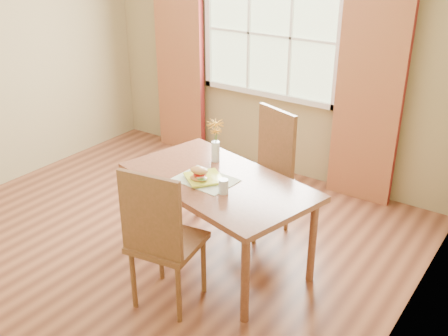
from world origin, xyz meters
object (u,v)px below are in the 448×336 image
at_px(croissant_sandwich, 199,174).
at_px(flower_vase, 215,137).
at_px(dining_table, 218,188).
at_px(water_glass, 224,187).
at_px(chair_near, 160,235).
at_px(chair_far, 267,165).

bearing_deg(croissant_sandwich, flower_vase, 101.04).
bearing_deg(flower_vase, dining_table, -51.33).
bearing_deg(croissant_sandwich, dining_table, 52.75).
xyz_separation_m(water_glass, flower_vase, (-0.38, 0.43, 0.16)).
distance_m(croissant_sandwich, water_glass, 0.25).
relative_size(chair_near, croissant_sandwich, 6.85).
bearing_deg(croissant_sandwich, water_glass, -14.34).
distance_m(chair_near, chair_far, 1.42).
height_order(dining_table, chair_near, chair_near).
relative_size(chair_far, flower_vase, 3.09).
relative_size(chair_far, water_glass, 10.07).
distance_m(chair_far, water_glass, 0.91).
bearing_deg(croissant_sandwich, chair_near, -87.91).
bearing_deg(chair_far, croissant_sandwich, -77.45).
bearing_deg(croissant_sandwich, chair_far, 75.22).
distance_m(chair_far, croissant_sandwich, 0.88).
xyz_separation_m(chair_near, flower_vase, (-0.23, 0.98, 0.35)).
distance_m(chair_near, flower_vase, 1.07).
height_order(chair_near, flower_vase, chair_near).
bearing_deg(water_glass, flower_vase, 131.41).
bearing_deg(dining_table, water_glass, -30.99).
xyz_separation_m(chair_near, water_glass, (0.15, 0.55, 0.19)).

